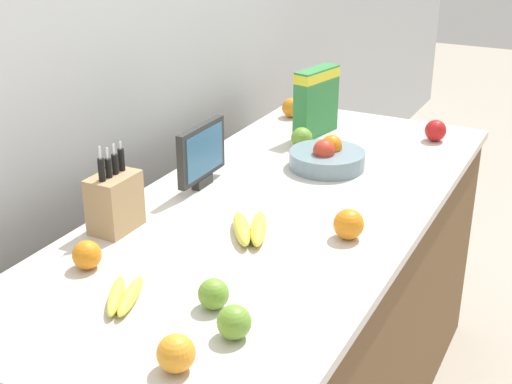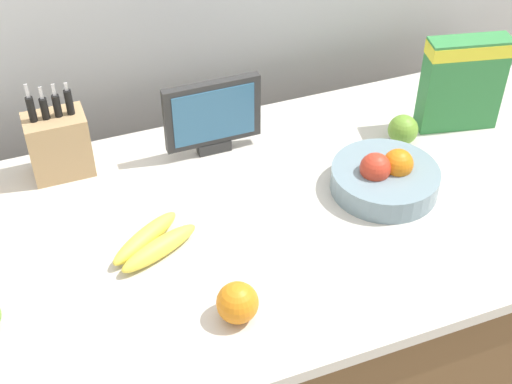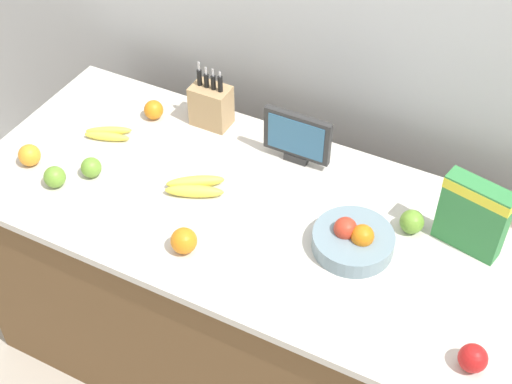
{
  "view_description": "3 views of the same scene",
  "coord_description": "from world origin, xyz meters",
  "views": [
    {
      "loc": [
        -1.77,
        -0.83,
        1.79
      ],
      "look_at": [
        -0.09,
        0.03,
        0.97
      ],
      "focal_mm": 50.0,
      "sensor_mm": 36.0,
      "label": 1
    },
    {
      "loc": [
        -0.42,
        -1.14,
        1.99
      ],
      "look_at": [
        0.03,
        0.02,
        0.96
      ],
      "focal_mm": 50.0,
      "sensor_mm": 36.0,
      "label": 2
    },
    {
      "loc": [
        0.76,
        -1.48,
        2.57
      ],
      "look_at": [
        0.0,
        -0.01,
        0.99
      ],
      "focal_mm": 50.0,
      "sensor_mm": 36.0,
      "label": 3
    }
  ],
  "objects": [
    {
      "name": "orange_front_center",
      "position": [
        0.81,
        0.33,
        0.94
      ],
      "size": [
        0.08,
        0.08,
        0.08
      ],
      "primitive_type": "sphere",
      "color": "orange",
      "rests_on": "counter"
    },
    {
      "name": "apple_by_knife_block",
      "position": [
        0.48,
        0.14,
        0.94
      ],
      "size": [
        0.08,
        0.08,
        0.08
      ],
      "primitive_type": "sphere",
      "color": "#6B9E33",
      "rests_on": "counter"
    },
    {
      "name": "counter",
      "position": [
        0.0,
        0.0,
        0.45
      ],
      "size": [
        2.0,
        0.86,
        0.9
      ],
      "color": "brown",
      "rests_on": "ground_plane"
    },
    {
      "name": "small_monitor",
      "position": [
        0.01,
        0.27,
        1.01
      ],
      "size": [
        0.25,
        0.03,
        0.2
      ],
      "color": "#2D2D2D",
      "rests_on": "counter"
    },
    {
      "name": "banana_bunch_left",
      "position": [
        -0.22,
        -0.02,
        0.92
      ],
      "size": [
        0.21,
        0.17,
        0.04
      ],
      "rotation": [
        0.0,
        0.0,
        0.48
      ],
      "color": "yellow",
      "rests_on": "counter"
    },
    {
      "name": "fruit_bowl",
      "position": [
        0.34,
        -0.02,
        0.94
      ],
      "size": [
        0.26,
        0.26,
        0.11
      ],
      "color": "gray",
      "rests_on": "counter"
    },
    {
      "name": "cereal_box",
      "position": [
        0.65,
        0.16,
        1.04
      ],
      "size": [
        0.22,
        0.11,
        0.25
      ],
      "rotation": [
        0.0,
        0.0,
        -0.22
      ],
      "color": "#338442",
      "rests_on": "counter"
    },
    {
      "name": "orange_near_bowl",
      "position": [
        -0.12,
        -0.26,
        0.94
      ],
      "size": [
        0.08,
        0.08,
        0.08
      ],
      "primitive_type": "sphere",
      "color": "orange",
      "rests_on": "counter"
    },
    {
      "name": "knife_block",
      "position": [
        -0.36,
        0.33,
        0.99
      ],
      "size": [
        0.14,
        0.1,
        0.26
      ],
      "color": "tan",
      "rests_on": "counter"
    }
  ]
}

